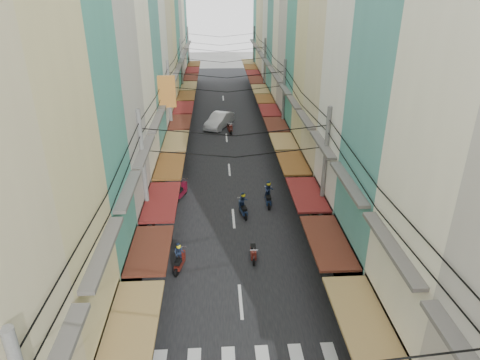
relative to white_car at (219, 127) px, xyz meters
name	(u,v)px	position (x,y,z in m)	size (l,w,h in m)	color
ground	(238,276)	(0.67, -25.47, 0.00)	(160.00, 160.00, 0.00)	slate
road	(227,145)	(0.67, -5.47, 0.01)	(10.00, 80.00, 0.02)	black
sidewalk_left	(158,146)	(-5.83, -5.47, 0.03)	(3.00, 80.00, 0.06)	slate
sidewalk_right	(295,143)	(7.17, -5.47, 0.03)	(3.00, 80.00, 0.06)	slate
building_row_left	(124,43)	(-7.25, -8.91, 9.78)	(7.80, 67.67, 23.70)	silver
building_row_right	(327,46)	(8.59, -9.03, 9.41)	(7.80, 68.98, 22.59)	teal
utility_poles	(228,87)	(0.67, -10.46, 6.59)	(10.20, 66.13, 8.20)	slate
white_car	(219,127)	(0.00, 0.00, 0.00)	(5.40, 2.12, 1.90)	silver
bicycle	(370,278)	(7.50, -26.04, 0.00)	(0.53, 1.42, 0.97)	black
moving_scooters	(228,198)	(0.40, -17.48, 0.52)	(6.50, 24.67, 1.82)	black
parked_scooters	(342,328)	(4.91, -29.97, 0.48)	(12.62, 11.73, 1.02)	black
pedestrians	(149,253)	(-4.00, -24.62, 1.05)	(13.57, 20.05, 2.23)	black
market_umbrella	(404,310)	(7.02, -30.77, 2.08)	(2.23, 2.23, 2.36)	#B2B2B7
traffic_sign	(359,274)	(5.87, -28.52, 2.21)	(0.10, 0.66, 3.01)	slate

